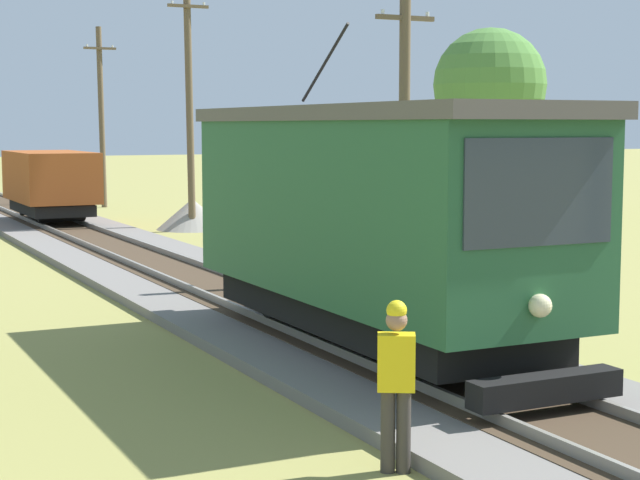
{
  "coord_description": "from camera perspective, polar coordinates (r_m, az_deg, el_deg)",
  "views": [
    {
      "loc": [
        -7.58,
        7.76,
        3.53
      ],
      "look_at": [
        0.56,
        24.43,
        1.51
      ],
      "focal_mm": 58.99,
      "sensor_mm": 36.0,
      "label": 1
    }
  ],
  "objects": [
    {
      "name": "utility_pole_mid",
      "position": [
        22.68,
        4.59,
        5.86
      ],
      "size": [
        1.4,
        0.26,
        6.59
      ],
      "color": "brown",
      "rests_on": "ground"
    },
    {
      "name": "utility_pole_distant",
      "position": [
        46.61,
        -11.77,
        6.65
      ],
      "size": [
        1.4,
        0.59,
        7.76
      ],
      "color": "brown",
      "rests_on": "ground"
    },
    {
      "name": "tree_right_near",
      "position": [
        41.77,
        9.2,
        8.29
      ],
      "size": [
        4.4,
        4.4,
        7.3
      ],
      "color": "#4C3823",
      "rests_on": "ground"
    },
    {
      "name": "track_worker",
      "position": [
        10.76,
        4.15,
        -7.48
      ],
      "size": [
        0.45,
        0.4,
        1.78
      ],
      "rotation": [
        0.0,
        0.0,
        -2.09
      ],
      "color": "#38332D",
      "rests_on": "ground"
    },
    {
      "name": "freight_car",
      "position": [
        37.66,
        -14.41,
        3.04
      ],
      "size": [
        2.4,
        5.2,
        2.31
      ],
      "color": "#93471E",
      "rests_on": "rail_right"
    },
    {
      "name": "red_tram",
      "position": [
        15.74,
        2.87,
        1.35
      ],
      "size": [
        2.6,
        8.54,
        4.79
      ],
      "color": "#235633",
      "rests_on": "rail_right"
    },
    {
      "name": "gravel_pile",
      "position": [
        36.1,
        -6.93,
        1.41
      ],
      "size": [
        2.46,
        2.46,
        1.04
      ],
      "primitive_type": "cone",
      "color": "gray",
      "rests_on": "ground"
    },
    {
      "name": "utility_pole_far",
      "position": [
        35.48,
        -7.1,
        7.47
      ],
      "size": [
        1.4,
        0.53,
        8.46
      ],
      "color": "brown",
      "rests_on": "ground"
    }
  ]
}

